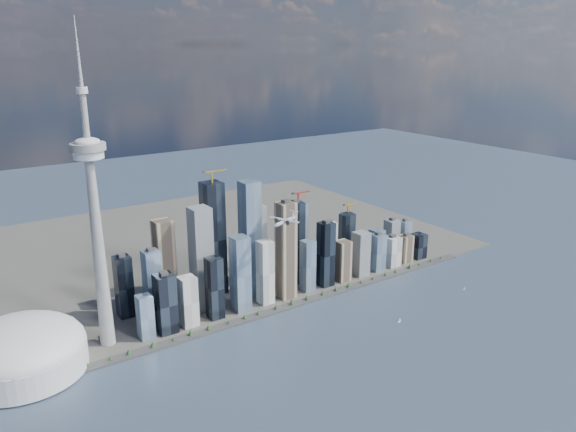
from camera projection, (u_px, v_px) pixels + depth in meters
ground at (351, 371)px, 916.12m from camera, size 4000.00×4000.00×0.00m
seawall at (269, 312)px, 1112.38m from camera, size 1100.00×22.00×4.00m
land at (176, 248)px, 1466.83m from camera, size 1400.00×900.00×3.00m
shoreline_trees at (269, 309)px, 1110.39m from camera, size 960.53×7.20×8.80m
skyscraper_cluster at (270, 255)px, 1189.30m from camera, size 736.00×142.00×267.53m
needle_tower at (95, 218)px, 928.40m from camera, size 56.00×56.00×550.50m
dome_stadium at (22, 351)px, 902.06m from camera, size 200.00×200.00×86.00m
airplane at (285, 221)px, 1052.60m from camera, size 70.09×62.77×17.70m
sailboat_west at (400, 320)px, 1077.11m from camera, size 7.82×2.67×10.81m
sailboat_east at (464, 289)px, 1218.81m from camera, size 6.65×4.00×9.47m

